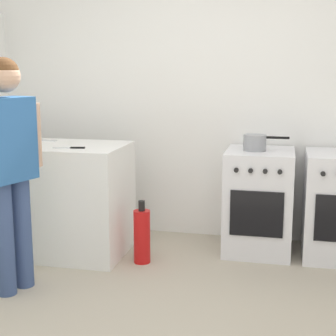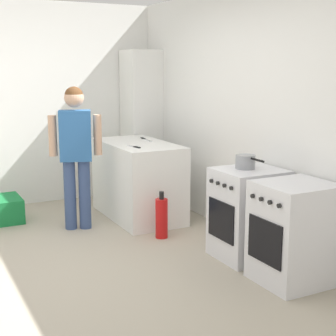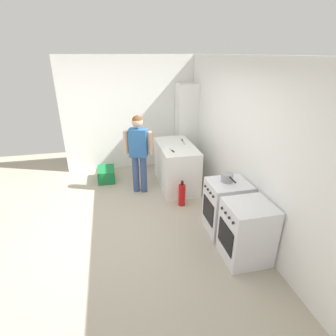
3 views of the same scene
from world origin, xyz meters
The scene contains 8 objects.
back_wall centered at (0.00, 1.95, 1.30)m, with size 6.00×0.10×2.60m, color white.
counter_unit centered at (-1.35, 1.20, 0.45)m, with size 1.30×0.70×0.90m, color white.
oven_left centered at (0.35, 1.58, 0.43)m, with size 0.54×0.62×0.85m.
pot centered at (0.31, 1.56, 0.92)m, with size 0.36×0.18×0.13m.
knife_bread centered at (-1.53, 1.39, 0.90)m, with size 0.35×0.06×0.01m.
knife_utility centered at (-1.07, 1.03, 0.90)m, with size 0.25×0.07×0.01m.
person centered at (-1.23, 0.41, 0.93)m, with size 0.30×0.55×1.57m.
fire_extinguisher centered at (-0.52, 1.10, 0.22)m, with size 0.13×0.13×0.50m.
Camera 1 is at (0.53, -2.60, 1.50)m, focal length 55.00 mm.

